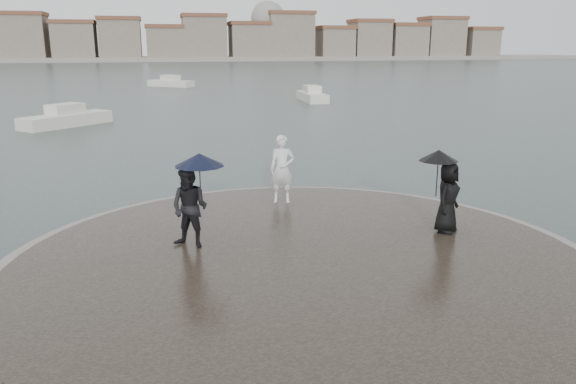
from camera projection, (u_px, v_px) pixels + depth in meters
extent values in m
plane|color=#2B3835|center=(360.00, 366.00, 8.36)|extent=(400.00, 400.00, 0.00)
cylinder|color=gray|center=(302.00, 268.00, 11.62)|extent=(12.50, 12.50, 0.32)
cylinder|color=#2D261E|center=(302.00, 267.00, 11.61)|extent=(11.90, 11.90, 0.36)
imported|color=white|center=(282.00, 169.00, 15.51)|extent=(0.77, 0.60, 1.88)
imported|color=black|center=(190.00, 208.00, 12.06)|extent=(1.07, 1.02, 1.75)
cylinder|color=black|center=(200.00, 185.00, 12.08)|extent=(0.02, 0.02, 0.90)
cone|color=black|center=(199.00, 160.00, 11.94)|extent=(1.08, 1.08, 0.28)
imported|color=black|center=(448.00, 198.00, 13.04)|extent=(0.96, 0.93, 1.66)
cylinder|color=black|center=(437.00, 178.00, 12.96)|extent=(0.02, 0.02, 0.90)
cone|color=black|center=(439.00, 155.00, 12.83)|extent=(0.91, 0.91, 0.26)
cube|color=gray|center=(166.00, 59.00, 161.84)|extent=(260.00, 20.00, 1.20)
cube|color=gray|center=(23.00, 39.00, 149.64)|extent=(12.00, 10.00, 12.00)
cube|color=brown|center=(20.00, 14.00, 147.98)|extent=(12.60, 10.60, 1.00)
cube|color=gray|center=(75.00, 43.00, 152.70)|extent=(11.00, 10.00, 10.00)
cube|color=brown|center=(73.00, 22.00, 151.30)|extent=(11.60, 10.60, 1.00)
cube|color=gray|center=(121.00, 41.00, 155.17)|extent=(11.00, 10.00, 11.00)
cube|color=brown|center=(119.00, 19.00, 153.64)|extent=(11.60, 10.60, 1.00)
cube|color=gray|center=(165.00, 45.00, 158.02)|extent=(10.00, 10.00, 9.00)
cube|color=brown|center=(164.00, 26.00, 156.74)|extent=(10.60, 10.60, 1.00)
cube|color=gray|center=(204.00, 39.00, 160.01)|extent=(12.00, 10.00, 12.00)
cube|color=brown|center=(203.00, 16.00, 158.35)|extent=(12.60, 10.60, 1.00)
cube|color=gray|center=(249.00, 43.00, 163.07)|extent=(11.00, 10.00, 10.00)
cube|color=brown|center=(249.00, 23.00, 161.67)|extent=(11.60, 10.60, 1.00)
cube|color=gray|center=(289.00, 38.00, 165.28)|extent=(13.00, 10.00, 13.00)
cube|color=brown|center=(289.00, 13.00, 163.50)|extent=(13.60, 10.60, 1.00)
cube|color=gray|center=(335.00, 45.00, 168.82)|extent=(10.00, 10.00, 9.00)
cube|color=brown|center=(335.00, 28.00, 167.54)|extent=(10.60, 10.60, 1.00)
cube|color=gray|center=(369.00, 41.00, 170.94)|extent=(11.00, 10.00, 11.00)
cube|color=brown|center=(370.00, 21.00, 169.41)|extent=(11.60, 10.60, 1.00)
cube|color=gray|center=(406.00, 43.00, 173.66)|extent=(11.00, 10.00, 10.00)
cube|color=brown|center=(407.00, 25.00, 172.26)|extent=(11.60, 10.60, 1.00)
cube|color=gray|center=(441.00, 40.00, 176.00)|extent=(12.00, 10.00, 12.00)
cube|color=brown|center=(443.00, 18.00, 174.34)|extent=(12.60, 10.60, 1.00)
cube|color=gray|center=(478.00, 45.00, 179.19)|extent=(10.00, 10.00, 9.00)
cube|color=brown|center=(480.00, 29.00, 177.92)|extent=(10.60, 10.60, 1.00)
sphere|color=gray|center=(268.00, 18.00, 164.47)|extent=(10.00, 10.00, 10.00)
cube|color=silver|center=(312.00, 98.00, 47.41)|extent=(1.75, 5.54, 0.90)
cube|color=silver|center=(312.00, 91.00, 47.26)|extent=(1.26, 2.03, 0.90)
cube|color=silver|center=(67.00, 122.00, 32.83)|extent=(5.00, 5.04, 0.90)
cube|color=silver|center=(66.00, 112.00, 32.67)|extent=(2.26, 2.27, 0.90)
cube|color=silver|center=(171.00, 84.00, 63.56)|extent=(5.21, 4.80, 0.90)
cube|color=silver|center=(171.00, 79.00, 63.40)|extent=(2.30, 2.21, 0.90)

